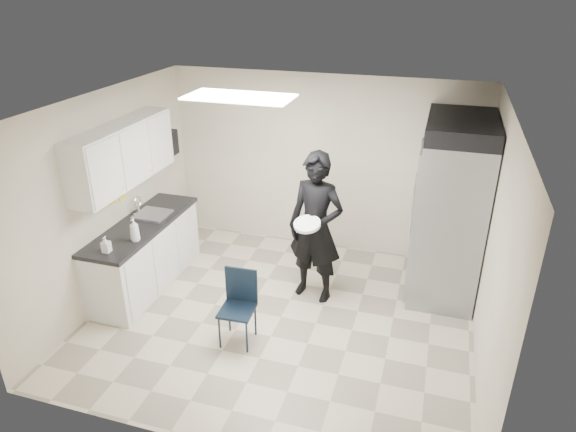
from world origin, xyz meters
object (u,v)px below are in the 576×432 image
(lower_counter, at_px, (145,256))
(folding_chair, at_px, (237,311))
(commercial_fridge, at_px, (450,216))
(man_tuxedo, at_px, (316,228))

(lower_counter, relative_size, folding_chair, 2.26)
(folding_chair, bearing_deg, lower_counter, 151.62)
(lower_counter, xyz_separation_m, commercial_fridge, (3.78, 1.07, 0.62))
(lower_counter, height_order, commercial_fridge, commercial_fridge)
(lower_counter, xyz_separation_m, folding_chair, (1.62, -0.78, -0.01))
(commercial_fridge, height_order, man_tuxedo, commercial_fridge)
(commercial_fridge, xyz_separation_m, folding_chair, (-2.16, -1.85, -0.63))
(lower_counter, height_order, folding_chair, lower_counter)
(commercial_fridge, bearing_deg, man_tuxedo, -156.64)
(lower_counter, distance_m, folding_chair, 1.80)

